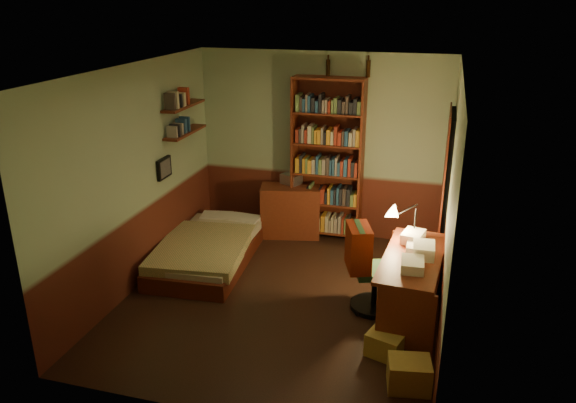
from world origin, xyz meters
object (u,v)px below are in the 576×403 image
(dresser, at_px, (290,211))
(office_chair, at_px, (375,272))
(bookshelf, at_px, (327,161))
(desk, at_px, (410,288))
(cardboard_box_b, at_px, (386,344))
(bed, at_px, (208,242))
(mini_stereo, at_px, (291,179))
(cardboard_box_a, at_px, (409,374))
(desk_lamp, at_px, (416,213))

(dresser, bearing_deg, office_chair, -62.58)
(bookshelf, height_order, desk, bookshelf)
(bookshelf, distance_m, cardboard_box_b, 3.05)
(bookshelf, xyz_separation_m, office_chair, (0.93, -1.79, -0.69))
(desk, height_order, office_chair, office_chair)
(bed, xyz_separation_m, mini_stereo, (0.78, 1.26, 0.53))
(bed, distance_m, cardboard_box_b, 2.85)
(dresser, height_order, desk, desk)
(bookshelf, bearing_deg, cardboard_box_a, -63.89)
(bookshelf, bearing_deg, bed, -135.69)
(cardboard_box_a, relative_size, cardboard_box_b, 1.11)
(mini_stereo, xyz_separation_m, office_chair, (1.46, -1.83, -0.37))
(office_chair, distance_m, cardboard_box_a, 1.39)
(bookshelf, bearing_deg, desk, -54.07)
(bookshelf, height_order, desk_lamp, bookshelf)
(bed, distance_m, office_chair, 2.32)
(bed, bearing_deg, cardboard_box_a, -37.97)
(bed, bearing_deg, desk, -18.77)
(desk, bearing_deg, office_chair, 166.41)
(bed, xyz_separation_m, cardboard_box_b, (2.47, -1.41, -0.17))
(bookshelf, bearing_deg, mini_stereo, 176.99)
(bookshelf, height_order, cardboard_box_a, bookshelf)
(bed, height_order, cardboard_box_b, bed)
(dresser, xyz_separation_m, desk_lamp, (1.80, -1.36, 0.68))
(bed, height_order, office_chair, office_chair)
(office_chair, distance_m, cardboard_box_b, 0.93)
(dresser, relative_size, cardboard_box_a, 2.25)
(bookshelf, relative_size, desk_lamp, 3.91)
(bookshelf, xyz_separation_m, desk, (1.32, -1.92, -0.76))
(dresser, xyz_separation_m, desk, (1.83, -1.83, 0.01))
(mini_stereo, xyz_separation_m, cardboard_box_a, (1.94, -3.10, -0.68))
(cardboard_box_b, bearing_deg, bed, 150.18)
(mini_stereo, height_order, desk_lamp, desk_lamp)
(dresser, relative_size, office_chair, 0.94)
(office_chair, height_order, cardboard_box_b, office_chair)
(office_chair, bearing_deg, dresser, 111.10)
(bed, bearing_deg, desk_lamp, -8.87)
(desk_lamp, height_order, cardboard_box_b, desk_lamp)
(desk_lamp, bearing_deg, mini_stereo, 135.91)
(desk_lamp, bearing_deg, office_chair, -141.33)
(bookshelf, bearing_deg, cardboard_box_b, -64.87)
(dresser, xyz_separation_m, bookshelf, (0.50, 0.09, 0.77))
(office_chair, bearing_deg, bookshelf, 98.53)
(bed, relative_size, desk, 1.36)
(dresser, bearing_deg, desk, -57.77)
(dresser, relative_size, bookshelf, 0.37)
(cardboard_box_b, bearing_deg, office_chair, 105.14)
(bed, xyz_separation_m, cardboard_box_a, (2.72, -1.85, -0.15))
(bed, relative_size, dresser, 2.30)
(cardboard_box_a, bearing_deg, office_chair, 110.74)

